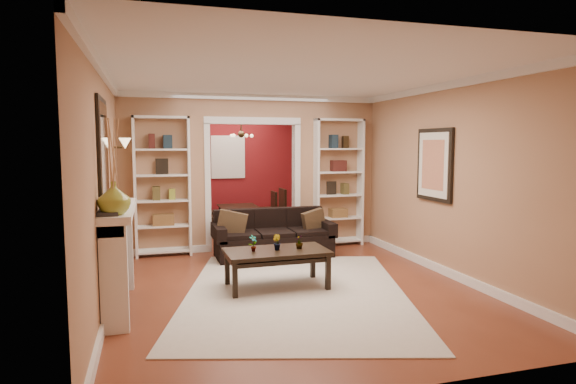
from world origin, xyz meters
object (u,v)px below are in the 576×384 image
object	(u,v)px
bookshelf_left	(162,187)
bookshelf_right	(338,183)
sofa	(273,234)
coffee_table	(277,269)
fireplace	(120,258)
dining_table	(242,220)

from	to	relation	value
bookshelf_left	bookshelf_right	size ratio (longest dim) A/B	1.00
sofa	bookshelf_right	size ratio (longest dim) A/B	0.85
bookshelf_left	bookshelf_right	world-z (taller)	same
coffee_table	fireplace	world-z (taller)	fireplace
coffee_table	fireplace	bearing A→B (deg)	-172.99
bookshelf_left	fireplace	bearing A→B (deg)	-102.05
dining_table	bookshelf_left	bearing A→B (deg)	137.23
bookshelf_right	fireplace	xyz separation A→B (m)	(-3.64, -2.53, -0.57)
bookshelf_left	fireplace	xyz separation A→B (m)	(-0.54, -2.53, -0.57)
sofa	coffee_table	size ratio (longest dim) A/B	1.50
sofa	bookshelf_right	xyz separation A→B (m)	(1.37, 0.58, 0.77)
bookshelf_left	bookshelf_right	bearing A→B (deg)	0.00
coffee_table	bookshelf_left	size ratio (longest dim) A/B	0.57
sofa	dining_table	xyz separation A→B (m)	(-0.08, 2.37, -0.12)
coffee_table	bookshelf_left	distance (m)	2.78
fireplace	coffee_table	bearing A→B (deg)	8.08
sofa	fireplace	size ratio (longest dim) A/B	1.15
coffee_table	dining_table	distance (m)	4.06
coffee_table	bookshelf_right	xyz separation A→B (m)	(1.76, 2.26, 0.90)
bookshelf_right	coffee_table	bearing A→B (deg)	-127.85
sofa	bookshelf_right	distance (m)	1.67
coffee_table	bookshelf_left	world-z (taller)	bookshelf_left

